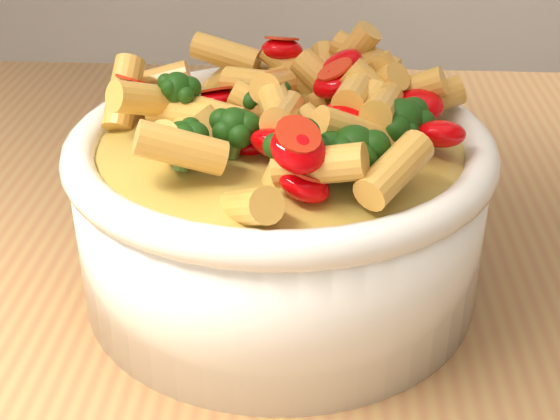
{
  "coord_description": "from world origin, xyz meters",
  "views": [
    {
      "loc": [
        -0.0,
        -0.5,
        1.21
      ],
      "look_at": [
        -0.03,
        -0.05,
        0.96
      ],
      "focal_mm": 50.0,
      "sensor_mm": 36.0,
      "label": 1
    }
  ],
  "objects": [
    {
      "name": "serving_bowl",
      "position": [
        -0.03,
        -0.05,
        0.96
      ],
      "size": [
        0.27,
        0.27,
        0.12
      ],
      "color": "white",
      "rests_on": "table"
    },
    {
      "name": "pasta_salad",
      "position": [
        -0.03,
        -0.05,
        1.03
      ],
      "size": [
        0.21,
        0.21,
        0.05
      ],
      "color": "#FFBD50",
      "rests_on": "serving_bowl"
    },
    {
      "name": "table",
      "position": [
        0.0,
        0.0,
        0.8
      ],
      "size": [
        1.2,
        0.8,
        0.9
      ],
      "color": "#A37946",
      "rests_on": "ground"
    }
  ]
}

